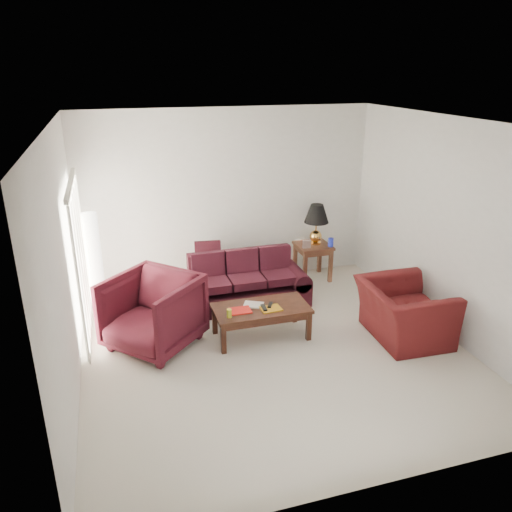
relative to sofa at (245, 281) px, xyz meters
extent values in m
plane|color=beige|center=(0.00, -1.45, -0.41)|extent=(5.00, 5.00, 0.00)
cube|color=silver|center=(-2.42, -0.15, 0.67)|extent=(0.10, 2.00, 2.16)
cube|color=black|center=(-0.45, 0.66, 0.27)|extent=(0.45, 0.26, 0.45)
cube|color=silver|center=(1.26, 0.55, 0.30)|extent=(0.14, 0.06, 0.14)
cylinder|color=#1B27B0|center=(1.69, 0.49, 0.31)|extent=(0.12, 0.12, 0.15)
cube|color=white|center=(1.24, 0.84, 0.31)|extent=(0.17, 0.18, 0.05)
imported|color=#3F0E18|center=(-1.53, -0.87, 0.10)|extent=(1.55, 1.55, 1.01)
imported|color=#481012|center=(1.85, -1.64, -0.02)|extent=(1.10, 1.25, 0.79)
cube|color=red|center=(-0.37, -1.10, 0.06)|extent=(0.30, 0.23, 0.02)
cube|color=silver|center=(-0.15, -0.98, 0.06)|extent=(0.33, 0.30, 0.02)
cube|color=#B97D15|center=(0.05, -1.17, 0.06)|extent=(0.30, 0.23, 0.02)
cube|color=black|center=(-0.04, -1.14, 0.09)|extent=(0.07, 0.19, 0.02)
cube|color=black|center=(0.07, -1.08, 0.08)|extent=(0.12, 0.17, 0.02)
cylinder|color=yellow|center=(-0.56, -1.23, 0.11)|extent=(0.09, 0.09, 0.12)
camera|label=1|loc=(-1.91, -7.01, 3.20)|focal=35.00mm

